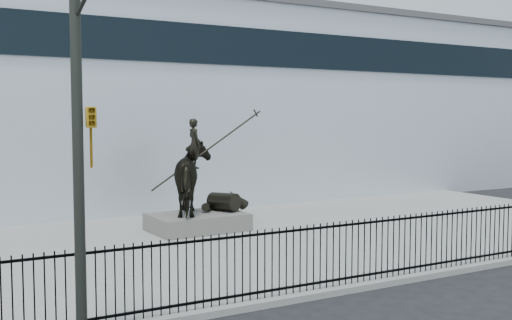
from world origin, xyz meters
TOP-DOWN VIEW (x-y plane):
  - ground at (0.00, 0.00)m, footprint 120.00×120.00m
  - plaza at (0.00, 7.00)m, footprint 30.00×12.00m
  - building at (0.00, 20.00)m, footprint 44.00×14.00m
  - picket_fence at (0.00, 1.25)m, footprint 22.10×0.10m
  - statue_plinth at (-1.12, 9.02)m, footprint 3.24×2.31m
  - equestrian_statue at (-1.06, 9.02)m, footprint 4.02×2.58m
  - traffic_signal_left at (-6.75, -0.62)m, footprint 1.52×4.84m

SIDE VIEW (x-z plane):
  - ground at x=0.00m, z-range 0.00..0.00m
  - plaza at x=0.00m, z-range 0.00..0.15m
  - statue_plinth at x=-1.12m, z-range 0.15..0.74m
  - picket_fence at x=0.00m, z-range 0.15..1.65m
  - equestrian_statue at x=-1.06m, z-range 0.27..3.68m
  - traffic_signal_left at x=-6.75m, z-range 0.53..7.53m
  - building at x=0.00m, z-range 0.00..9.00m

